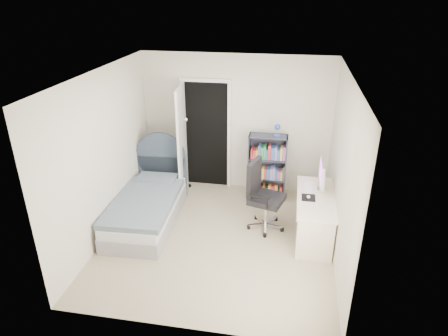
% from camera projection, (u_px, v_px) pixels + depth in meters
% --- Properties ---
extents(room_shell, '(3.50, 3.70, 2.60)m').
position_uv_depth(room_shell, '(217.00, 164.00, 5.61)').
color(room_shell, gray).
rests_on(room_shell, ground).
extents(door, '(0.92, 0.83, 2.06)m').
position_uv_depth(door, '(191.00, 138.00, 7.17)').
color(door, black).
rests_on(door, ground).
extents(bed, '(1.01, 2.00, 1.21)m').
position_uv_depth(bed, '(148.00, 205.00, 6.52)').
color(bed, gray).
rests_on(bed, ground).
extents(nightstand, '(0.44, 0.44, 0.64)m').
position_uv_depth(nightstand, '(172.00, 166.00, 7.55)').
color(nightstand, tan).
rests_on(nightstand, ground).
extents(floor_lamp, '(0.20, 0.20, 1.41)m').
position_uv_depth(floor_lamp, '(186.00, 160.00, 7.43)').
color(floor_lamp, silver).
rests_on(floor_lamp, ground).
extents(bookcase, '(0.67, 0.29, 1.42)m').
position_uv_depth(bookcase, '(268.00, 169.00, 7.09)').
color(bookcase, '#313444').
rests_on(bookcase, ground).
extents(desk, '(0.55, 1.38, 1.13)m').
position_uv_depth(desk, '(314.00, 214.00, 6.07)').
color(desk, '#F0DFC9').
rests_on(desk, ground).
extents(office_chair, '(0.62, 0.64, 1.12)m').
position_uv_depth(office_chair, '(262.00, 192.00, 6.19)').
color(office_chair, silver).
rests_on(office_chair, ground).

